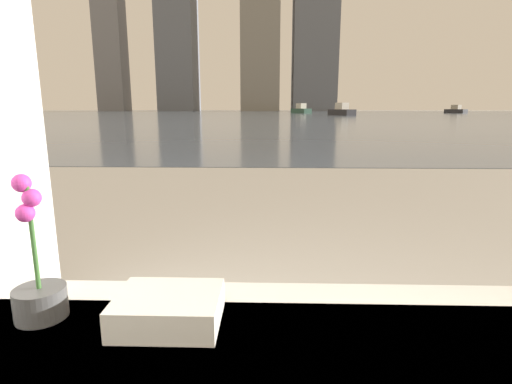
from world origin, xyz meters
name	(u,v)px	position (x,y,z in m)	size (l,w,h in m)	color
potted_orchid	(38,285)	(-0.56, 0.91, 0.60)	(0.13, 0.13, 0.39)	#4C4C4C
towel_stack	(168,309)	(-0.21, 0.89, 0.55)	(0.27, 0.21, 0.08)	silver
harbor_water	(268,114)	(0.00, 62.00, 0.01)	(180.00, 110.00, 0.01)	slate
harbor_boat_0	(342,111)	(9.89, 54.80, 0.59)	(3.24, 4.63, 1.65)	#2D2D33
harbor_boat_1	(301,110)	(5.94, 73.34, 0.63)	(3.55, 4.88, 1.75)	#335647
harbor_boat_4	(456,110)	(34.60, 75.94, 0.53)	(3.08, 4.15, 1.49)	#2D2D33
skyline_tower_0	(111,51)	(-44.79, 118.00, 16.64)	(7.55, 7.00, 33.28)	slate
skyline_tower_1	(178,39)	(-25.64, 118.00, 19.93)	(10.09, 12.60, 39.86)	slate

